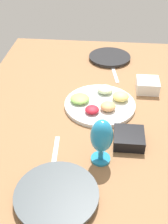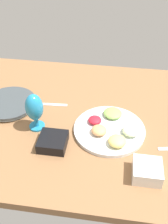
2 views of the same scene
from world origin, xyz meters
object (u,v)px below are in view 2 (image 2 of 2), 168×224
(hurricane_glass_blue, at_px, (34,109))
(square_bowl_black, at_px, (53,141))
(square_bowl_white, at_px, (147,170))
(fruit_platter, at_px, (110,129))
(dinner_plate_left, at_px, (9,104))

(hurricane_glass_blue, distance_m, square_bowl_black, 0.17)
(square_bowl_black, distance_m, square_bowl_white, 0.42)
(square_bowl_black, xyz_separation_m, square_bowl_white, (0.40, -0.11, 0.01))
(square_bowl_black, bearing_deg, square_bowl_white, -14.64)
(square_bowl_white, bearing_deg, fruit_platter, 124.41)
(dinner_plate_left, relative_size, square_bowl_white, 2.50)
(fruit_platter, bearing_deg, hurricane_glass_blue, -177.07)
(square_bowl_black, bearing_deg, hurricane_glass_blue, 134.24)
(hurricane_glass_blue, relative_size, square_bowl_white, 1.69)
(hurricane_glass_blue, bearing_deg, square_bowl_black, -45.76)
(fruit_platter, distance_m, square_bowl_white, 0.28)
(dinner_plate_left, xyz_separation_m, square_bowl_black, (0.29, -0.24, 0.01))
(square_bowl_white, bearing_deg, square_bowl_black, 165.36)
(dinner_plate_left, relative_size, square_bowl_black, 2.31)
(dinner_plate_left, xyz_separation_m, square_bowl_white, (0.70, -0.35, 0.02))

